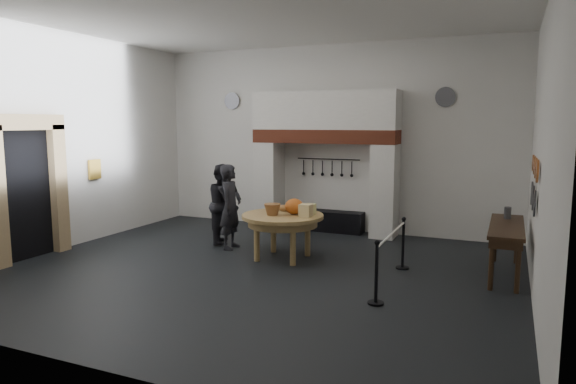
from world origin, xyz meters
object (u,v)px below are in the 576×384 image
at_px(barrier_post_near, 376,274).
at_px(visitor_far, 224,204).
at_px(visitor_near, 231,207).
at_px(barrier_post_far, 403,244).
at_px(iron_range, 325,221).
at_px(work_table, 283,216).
at_px(side_table, 507,226).

bearing_deg(barrier_post_near, visitor_far, 148.38).
relative_size(visitor_near, barrier_post_far, 1.98).
bearing_deg(iron_range, visitor_near, -116.35).
relative_size(work_table, visitor_near, 0.89).
xyz_separation_m(visitor_near, visitor_far, (-0.40, 0.40, -0.02)).
xyz_separation_m(visitor_far, barrier_post_near, (4.01, -2.47, -0.42)).
bearing_deg(side_table, visitor_near, -177.73).
bearing_deg(barrier_post_far, iron_range, 133.26).
distance_m(visitor_far, barrier_post_near, 4.73).
relative_size(work_table, side_table, 0.72).
height_order(work_table, visitor_far, visitor_far).
xyz_separation_m(side_table, barrier_post_far, (-1.71, -0.28, -0.42)).
xyz_separation_m(visitor_near, barrier_post_near, (3.61, -2.07, -0.44)).
bearing_deg(barrier_post_far, side_table, 9.40).
distance_m(work_table, visitor_near, 1.36).
distance_m(visitor_near, barrier_post_far, 3.64).
relative_size(work_table, visitor_far, 0.91).
height_order(visitor_near, side_table, visitor_near).
xyz_separation_m(work_table, barrier_post_near, (2.29, -1.78, -0.39)).
distance_m(work_table, side_table, 4.03).
bearing_deg(visitor_far, side_table, -117.54).
xyz_separation_m(iron_range, visitor_near, (-1.22, -2.47, 0.64)).
relative_size(iron_range, barrier_post_far, 2.11).
height_order(iron_range, work_table, work_table).
bearing_deg(visitor_near, barrier_post_far, -97.07).
height_order(iron_range, visitor_near, visitor_near).
height_order(visitor_far, barrier_post_near, visitor_far).
height_order(iron_range, barrier_post_near, barrier_post_near).
relative_size(iron_range, side_table, 0.86).
distance_m(iron_range, visitor_far, 2.70).
bearing_deg(work_table, visitor_near, 167.41).
height_order(barrier_post_near, barrier_post_far, same).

